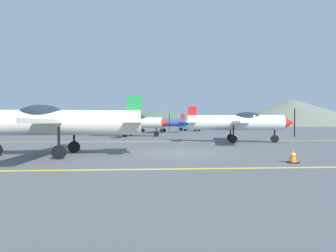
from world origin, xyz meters
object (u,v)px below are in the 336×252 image
(airplane_near, at_px, (55,122))
(airplane_mid, at_px, (239,122))
(traffic_cone_front, at_px, (293,155))
(airplane_far, at_px, (133,122))
(car_sedan, at_px, (190,126))
(airplane_back, at_px, (160,122))

(airplane_near, xyz_separation_m, airplane_mid, (11.36, 7.62, 0.00))
(airplane_mid, xyz_separation_m, traffic_cone_front, (-1.42, -10.44, -1.32))
(airplane_far, height_order, car_sedan, airplane_far)
(airplane_mid, bearing_deg, airplane_near, -146.17)
(airplane_near, relative_size, airplane_mid, 1.00)
(airplane_back, distance_m, car_sedan, 9.24)
(airplane_near, height_order, airplane_mid, same)
(airplane_mid, xyz_separation_m, car_sedan, (0.43, 28.26, -0.76))
(car_sedan, height_order, traffic_cone_front, car_sedan)
(airplane_back, xyz_separation_m, traffic_cone_front, (4.09, -31.66, -1.32))
(airplane_far, xyz_separation_m, airplane_back, (3.43, 11.80, 0.00))
(airplane_near, xyz_separation_m, airplane_back, (5.86, 28.84, 0.00))
(car_sedan, bearing_deg, traffic_cone_front, -92.74)
(airplane_near, xyz_separation_m, traffic_cone_front, (9.94, -2.82, -1.32))
(airplane_mid, height_order, car_sedan, airplane_mid)
(airplane_near, xyz_separation_m, car_sedan, (11.80, 35.88, -0.76))
(car_sedan, xyz_separation_m, traffic_cone_front, (-1.85, -38.69, -0.56))
(car_sedan, relative_size, traffic_cone_front, 7.77)
(airplane_back, bearing_deg, airplane_near, -101.48)
(airplane_mid, bearing_deg, airplane_far, 133.48)
(airplane_mid, bearing_deg, airplane_back, 104.55)
(traffic_cone_front, bearing_deg, airplane_near, 164.18)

